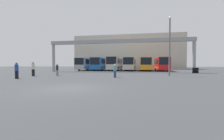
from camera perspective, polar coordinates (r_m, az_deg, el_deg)
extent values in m
plane|color=#2D3033|center=(9.92, -15.82, -6.65)|extent=(200.00, 200.00, 0.00)
cube|color=#B7B2A3|center=(56.36, 6.20, 6.46)|extent=(37.33, 12.00, 11.61)
cylinder|color=gray|center=(34.70, -21.36, 4.22)|extent=(0.60, 0.60, 5.74)
cylinder|color=gray|center=(30.97, 28.78, 4.38)|extent=(0.60, 0.60, 5.74)
cube|color=gray|center=(30.09, 2.19, 10.87)|extent=(28.55, 0.80, 0.70)
cube|color=#999EA5|center=(40.44, -9.24, 2.40)|extent=(2.47, 11.51, 2.78)
cube|color=black|center=(35.10, -12.44, 3.27)|extent=(2.28, 0.06, 1.56)
cube|color=black|center=(40.44, -9.24, 3.13)|extent=(2.50, 9.79, 1.17)
cube|color=#1966B2|center=(40.44, -9.23, 1.14)|extent=(2.50, 10.94, 0.24)
cylinder|color=black|center=(37.84, -12.42, 0.55)|extent=(0.28, 1.03, 1.03)
cylinder|color=black|center=(37.05, -9.36, 0.54)|extent=(0.28, 1.03, 1.03)
cylinder|color=black|center=(43.84, -9.12, 0.77)|extent=(0.28, 1.03, 1.03)
cylinder|color=black|center=(43.16, -6.43, 0.77)|extent=(0.28, 1.03, 1.03)
cube|color=#1959A5|center=(39.55, -4.00, 2.46)|extent=(2.49, 11.98, 2.82)
cube|color=black|center=(33.81, -6.57, 3.40)|extent=(2.29, 0.06, 1.58)
cube|color=black|center=(39.55, -4.01, 3.21)|extent=(2.52, 10.19, 1.18)
cube|color=black|center=(39.55, -4.00, 1.15)|extent=(2.52, 11.38, 0.24)
cylinder|color=black|center=(36.64, -6.97, 0.56)|extent=(0.28, 1.06, 1.06)
cylinder|color=black|center=(36.04, -3.68, 0.55)|extent=(0.28, 1.06, 1.06)
cylinder|color=black|center=(43.08, -4.27, 0.79)|extent=(0.28, 1.06, 1.06)
cylinder|color=black|center=(42.57, -1.44, 0.78)|extent=(0.28, 1.06, 1.06)
cube|color=beige|center=(38.59, 1.33, 2.61)|extent=(2.54, 11.63, 3.00)
cube|color=black|center=(32.90, -0.31, 3.68)|extent=(2.34, 0.06, 1.68)
cube|color=black|center=(38.60, 1.33, 3.44)|extent=(2.57, 9.88, 1.26)
cube|color=black|center=(38.60, 1.32, 1.18)|extent=(2.57, 11.04, 0.24)
cylinder|color=black|center=(35.61, -1.29, 0.41)|extent=(0.28, 0.92, 0.92)
cylinder|color=black|center=(35.22, 2.25, 0.39)|extent=(0.28, 0.92, 0.92)
cylinder|color=black|center=(42.00, 0.55, 0.67)|extent=(0.28, 0.92, 0.92)
cylinder|color=black|center=(41.67, 3.56, 0.65)|extent=(0.28, 0.92, 0.92)
cube|color=beige|center=(38.19, 6.90, 2.48)|extent=(2.46, 11.68, 2.84)
cube|color=black|center=(32.39, 6.22, 3.48)|extent=(2.27, 0.06, 1.59)
cube|color=black|center=(38.20, 6.90, 3.26)|extent=(2.49, 9.92, 1.19)
cube|color=black|center=(38.19, 6.89, 1.12)|extent=(2.49, 11.09, 0.24)
cylinder|color=black|center=(35.03, 4.79, 0.52)|extent=(0.28, 1.09, 1.09)
cylinder|color=black|center=(34.88, 8.29, 0.50)|extent=(0.28, 1.09, 1.09)
cylinder|color=black|center=(41.54, 5.71, 0.76)|extent=(0.28, 1.09, 1.09)
cylinder|color=black|center=(41.41, 8.66, 0.74)|extent=(0.28, 1.09, 1.09)
cube|color=orange|center=(38.52, 12.51, 2.38)|extent=(2.47, 12.46, 2.76)
cube|color=black|center=(32.32, 12.87, 3.35)|extent=(2.27, 0.06, 1.55)
cube|color=black|center=(38.52, 12.52, 3.14)|extent=(2.50, 10.59, 1.16)
cube|color=#1966B2|center=(38.52, 12.50, 1.07)|extent=(2.50, 11.84, 0.24)
cylinder|color=black|center=(35.02, 10.92, 0.40)|extent=(0.28, 0.98, 0.98)
cylinder|color=black|center=(35.10, 14.43, 0.38)|extent=(0.28, 0.98, 0.98)
cylinder|color=black|center=(42.00, 10.88, 0.68)|extent=(0.28, 0.98, 0.98)
cylinder|color=black|center=(42.06, 13.81, 0.66)|extent=(0.28, 0.98, 0.98)
cube|color=red|center=(37.67, 18.28, 2.33)|extent=(2.42, 10.14, 2.76)
cube|color=black|center=(32.68, 19.47, 3.26)|extent=(2.23, 0.06, 1.54)
cube|color=black|center=(37.68, 18.29, 3.10)|extent=(2.45, 8.62, 1.16)
cube|color=orange|center=(37.68, 18.27, 0.99)|extent=(2.45, 9.63, 0.24)
cylinder|color=black|center=(34.74, 17.16, 0.31)|extent=(0.28, 0.96, 0.96)
cylinder|color=black|center=(35.04, 20.58, 0.29)|extent=(0.28, 0.96, 0.96)
cylinder|color=black|center=(40.38, 16.25, 0.56)|extent=(0.28, 0.96, 0.96)
cylinder|color=black|center=(40.64, 19.20, 0.53)|extent=(0.28, 0.96, 0.96)
cylinder|color=gray|center=(21.58, -20.34, -1.01)|extent=(0.17, 0.17, 0.75)
cylinder|color=gray|center=(21.58, -19.94, -1.01)|extent=(0.17, 0.17, 0.75)
cylinder|color=black|center=(21.55, -20.16, 0.82)|extent=(0.33, 0.33, 0.63)
sphere|color=#8C6647|center=(21.55, -20.18, 1.93)|extent=(0.20, 0.20, 0.20)
cylinder|color=black|center=(21.84, -27.60, -0.92)|extent=(0.20, 0.20, 0.88)
cylinder|color=black|center=(21.91, -28.01, -0.92)|extent=(0.20, 0.20, 0.88)
cylinder|color=beige|center=(21.85, -27.84, 1.18)|extent=(0.38, 0.38, 0.73)
sphere|color=#8C6647|center=(21.85, -27.86, 2.44)|extent=(0.24, 0.24, 0.24)
cylinder|color=navy|center=(17.09, 0.94, -1.67)|extent=(0.17, 0.17, 0.75)
cylinder|color=navy|center=(17.19, 1.32, -1.65)|extent=(0.17, 0.17, 0.75)
cylinder|color=teal|center=(17.11, 1.13, 0.64)|extent=(0.33, 0.33, 0.62)
sphere|color=beige|center=(17.11, 1.13, 2.03)|extent=(0.20, 0.20, 0.20)
cylinder|color=black|center=(18.78, -32.31, -1.54)|extent=(0.19, 0.19, 0.82)
cylinder|color=black|center=(18.84, -32.77, -1.54)|extent=(0.19, 0.19, 0.82)
cylinder|color=navy|center=(18.78, -32.58, 0.75)|extent=(0.36, 0.36, 0.68)
sphere|color=brown|center=(18.78, -32.61, 2.13)|extent=(0.22, 0.22, 0.22)
torus|color=black|center=(30.01, 29.16, -0.80)|extent=(1.04, 1.04, 0.24)
torus|color=black|center=(30.00, 29.17, -0.35)|extent=(1.04, 1.04, 0.24)
torus|color=black|center=(30.00, 29.18, 0.11)|extent=(1.04, 1.04, 0.24)
torus|color=black|center=(29.99, 29.19, 0.57)|extent=(1.04, 1.04, 0.24)
cylinder|color=#595B60|center=(21.68, 21.08, 7.99)|extent=(0.20, 0.20, 7.55)
sphere|color=beige|center=(22.43, 21.22, 18.01)|extent=(0.36, 0.36, 0.36)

